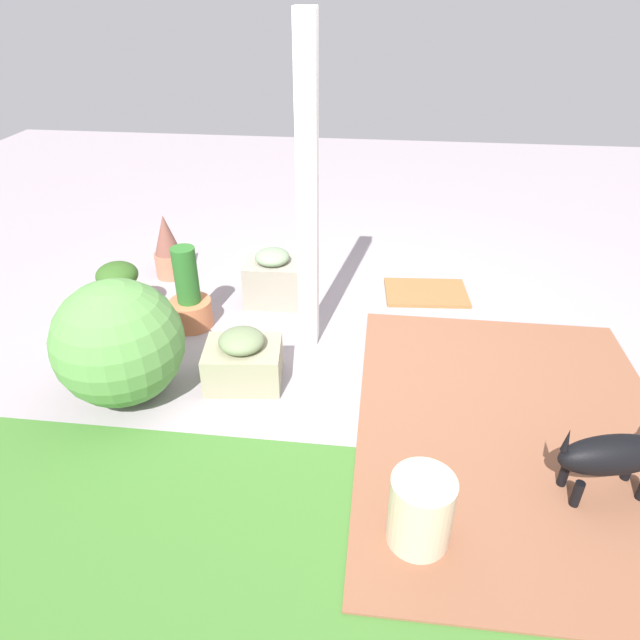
# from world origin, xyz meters

# --- Properties ---
(ground_plane) EXTENTS (12.00, 12.00, 0.00)m
(ground_plane) POSITION_xyz_m (0.00, 0.00, 0.00)
(ground_plane) COLOR gray
(brick_path) EXTENTS (1.80, 2.40, 0.02)m
(brick_path) POSITION_xyz_m (-1.07, 0.76, 0.01)
(brick_path) COLOR brown
(brick_path) RESTS_ON ground
(porch_pillar) EXTENTS (0.13, 0.13, 2.12)m
(porch_pillar) POSITION_xyz_m (0.24, -0.05, 1.06)
(porch_pillar) COLOR white
(porch_pillar) RESTS_ON ground
(stone_planter_nearest) EXTENTS (0.45, 0.35, 0.46)m
(stone_planter_nearest) POSITION_xyz_m (0.59, -0.57, 0.21)
(stone_planter_nearest) COLOR gray
(stone_planter_nearest) RESTS_ON ground
(stone_planter_mid) EXTENTS (0.51, 0.41, 0.38)m
(stone_planter_mid) POSITION_xyz_m (0.59, 0.48, 0.17)
(stone_planter_mid) COLOR gray
(stone_planter_mid) RESTS_ON ground
(round_shrub) EXTENTS (0.77, 0.77, 0.77)m
(round_shrub) POSITION_xyz_m (1.28, 0.69, 0.39)
(round_shrub) COLOR #558C44
(round_shrub) RESTS_ON ground
(terracotta_pot_spiky) EXTENTS (0.25, 0.25, 0.56)m
(terracotta_pot_spiky) POSITION_xyz_m (1.58, -0.91, 0.27)
(terracotta_pot_spiky) COLOR #C06C50
(terracotta_pot_spiky) RESTS_ON ground
(terracotta_pot_tall) EXTENTS (0.31, 0.31, 0.63)m
(terracotta_pot_tall) POSITION_xyz_m (1.14, -0.14, 0.23)
(terracotta_pot_tall) COLOR #BE6B45
(terracotta_pot_tall) RESTS_ON ground
(terracotta_pot_broad) EXTENTS (0.31, 0.31, 0.44)m
(terracotta_pot_broad) POSITION_xyz_m (1.72, -0.24, 0.26)
(terracotta_pot_broad) COLOR #BB794B
(terracotta_pot_broad) RESTS_ON ground
(dog) EXTENTS (0.69, 0.31, 0.48)m
(dog) POSITION_xyz_m (-1.46, 1.16, 0.28)
(dog) COLOR black
(dog) RESTS_ON ground
(ceramic_urn) EXTENTS (0.29, 0.29, 0.39)m
(ceramic_urn) POSITION_xyz_m (-0.49, 1.56, 0.19)
(ceramic_urn) COLOR beige
(ceramic_urn) RESTS_ON ground
(doormat) EXTENTS (0.70, 0.51, 0.03)m
(doormat) POSITION_xyz_m (-0.63, -0.84, 0.01)
(doormat) COLOR brown
(doormat) RESTS_ON ground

